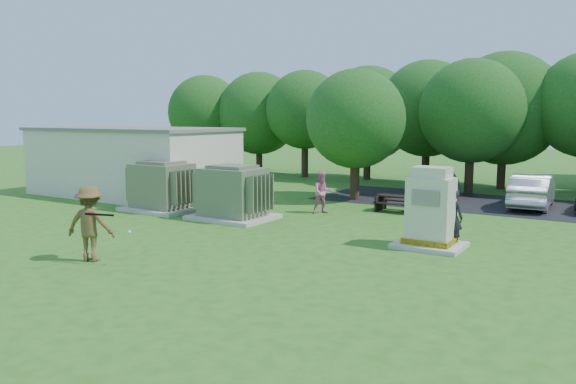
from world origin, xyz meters
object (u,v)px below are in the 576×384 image
Objects in this scene: person_at_picnic at (323,192)px; car_silver_a at (532,191)px; transformer_right at (233,194)px; picnic_table at (396,202)px; transformer_left at (162,187)px; person_by_generator at (452,218)px; generator_cabinet at (430,213)px; batter at (90,224)px; car_white at (440,185)px.

person_at_picnic reaches higher than car_silver_a.
transformer_right reaches higher than picnic_table.
transformer_left is 1.71× the size of person_by_generator.
car_silver_a is at bearing 43.98° from transformer_right.
generator_cabinet is 9.74m from batter.
picnic_table is 6.25m from person_by_generator.
picnic_table is 6.12m from car_silver_a.
transformer_left is 1.91× the size of picnic_table.
generator_cabinet reaches higher than person_at_picnic.
transformer_right reaches higher than batter.
picnic_table is at bearing 46.14° from transformer_right.
person_at_picnic is (-2.38, -1.96, 0.44)m from picnic_table.
car_white is at bearing -71.03° from person_by_generator.
car_silver_a is (1.37, 9.54, -0.34)m from generator_cabinet.
car_white is (-3.25, 9.46, -0.19)m from person_by_generator.
person_by_generator is at bearing -53.46° from picnic_table.
person_at_picnic is (2.31, 2.92, -0.11)m from transformer_right.
transformer_left is 12.87m from car_white.
person_by_generator is (8.40, -0.13, -0.09)m from transformer_right.
picnic_table is at bearing 30.18° from transformer_left.
transformer_right is at bearing -133.86° from picnic_table.
person_by_generator is (12.10, -0.13, -0.09)m from transformer_left.
transformer_right is (3.70, 0.00, 0.00)m from transformer_left.
generator_cabinet is 1.42× the size of person_at_picnic.
transformer_right reaches higher than person_by_generator.
transformer_left reaches higher than car_silver_a.
transformer_left is 15.74m from car_silver_a.
car_silver_a is (12.96, 8.93, -0.25)m from transformer_left.
car_white is at bearing -8.29° from car_silver_a.
batter is (0.57, -7.03, 0.06)m from transformer_right.
generator_cabinet is 6.38m from picnic_table.
transformer_left is 1.75× the size of person_at_picnic.
transformer_left and transformer_right have the same top height.
car_silver_a is at bearing 81.82° from generator_cabinet.
generator_cabinet is at bearing -161.49° from batter.
transformer_left is 0.68× the size of car_silver_a.
batter is 0.47× the size of car_silver_a.
car_white is at bearing -128.43° from batter.
transformer_left reaches higher than person_at_picnic.
batter is at bearing -85.39° from transformer_right.
car_white is at bearing 84.05° from picnic_table.
car_silver_a is at bearing -95.38° from person_by_generator.
car_silver_a reaches higher than picnic_table.
car_silver_a is at bearing 34.58° from transformer_left.
car_silver_a is at bearing -141.33° from batter.
batter is at bearing -116.30° from car_white.
car_white is (-2.73, 9.94, -0.37)m from generator_cabinet.
person_at_picnic is at bearing -124.57° from car_white.
transformer_right is at bearing -173.12° from person_at_picnic.
person_by_generator is at bearing -71.35° from person_at_picnic.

